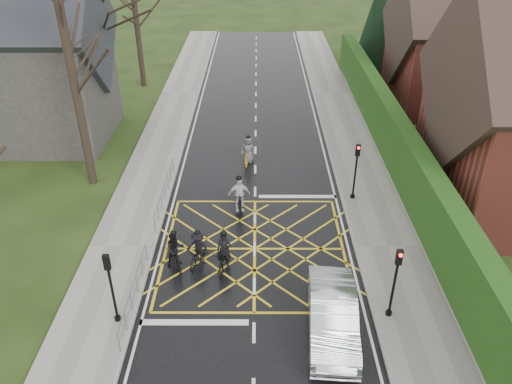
{
  "coord_description": "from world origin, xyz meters",
  "views": [
    {
      "loc": [
        0.11,
        -17.96,
        13.93
      ],
      "look_at": [
        0.05,
        2.83,
        1.3
      ],
      "focal_mm": 35.0,
      "sensor_mm": 36.0,
      "label": 1
    }
  ],
  "objects_px": {
    "cyclist_back": "(175,253)",
    "cyclist_mid": "(198,251)",
    "cyclist_front": "(239,198)",
    "car": "(333,316)",
    "cyclist_lead": "(248,153)",
    "cyclist_rear": "(224,256)"
  },
  "relations": [
    {
      "from": "cyclist_front",
      "to": "car",
      "type": "relative_size",
      "value": 0.43
    },
    {
      "from": "cyclist_back",
      "to": "cyclist_lead",
      "type": "bearing_deg",
      "value": 49.12
    },
    {
      "from": "cyclist_lead",
      "to": "car",
      "type": "xyz_separation_m",
      "value": [
        3.26,
        -13.31,
        0.19
      ]
    },
    {
      "from": "cyclist_back",
      "to": "cyclist_mid",
      "type": "height_order",
      "value": "cyclist_back"
    },
    {
      "from": "car",
      "to": "cyclist_rear",
      "type": "bearing_deg",
      "value": 142.7
    },
    {
      "from": "car",
      "to": "cyclist_mid",
      "type": "bearing_deg",
      "value": 146.73
    },
    {
      "from": "cyclist_front",
      "to": "cyclist_lead",
      "type": "xyz_separation_m",
      "value": [
        0.37,
        5.25,
        -0.14
      ]
    },
    {
      "from": "cyclist_rear",
      "to": "cyclist_back",
      "type": "relative_size",
      "value": 1.09
    },
    {
      "from": "cyclist_mid",
      "to": "cyclist_back",
      "type": "bearing_deg",
      "value": -150.05
    },
    {
      "from": "cyclist_mid",
      "to": "cyclist_lead",
      "type": "bearing_deg",
      "value": 93.74
    },
    {
      "from": "cyclist_mid",
      "to": "cyclist_front",
      "type": "distance_m",
      "value": 4.38
    },
    {
      "from": "cyclist_front",
      "to": "cyclist_lead",
      "type": "relative_size",
      "value": 1.11
    },
    {
      "from": "cyclist_mid",
      "to": "cyclist_front",
      "type": "relative_size",
      "value": 0.87
    },
    {
      "from": "cyclist_mid",
      "to": "cyclist_front",
      "type": "xyz_separation_m",
      "value": [
        1.65,
        4.05,
        0.14
      ]
    },
    {
      "from": "cyclist_back",
      "to": "car",
      "type": "xyz_separation_m",
      "value": [
        6.23,
        -3.77,
        0.11
      ]
    },
    {
      "from": "cyclist_lead",
      "to": "car",
      "type": "distance_m",
      "value": 13.7
    },
    {
      "from": "cyclist_back",
      "to": "cyclist_mid",
      "type": "bearing_deg",
      "value": -9.6
    },
    {
      "from": "cyclist_rear",
      "to": "cyclist_back",
      "type": "height_order",
      "value": "cyclist_rear"
    },
    {
      "from": "cyclist_back",
      "to": "cyclist_mid",
      "type": "distance_m",
      "value": 0.99
    },
    {
      "from": "cyclist_back",
      "to": "cyclist_lead",
      "type": "relative_size",
      "value": 0.99
    },
    {
      "from": "cyclist_back",
      "to": "cyclist_lead",
      "type": "xyz_separation_m",
      "value": [
        2.97,
        9.54,
        -0.08
      ]
    },
    {
      "from": "cyclist_rear",
      "to": "cyclist_mid",
      "type": "bearing_deg",
      "value": 168.81
    }
  ]
}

